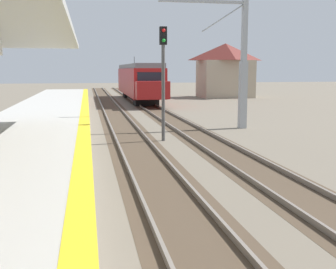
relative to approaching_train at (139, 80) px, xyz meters
name	(u,v)px	position (x,y,z in m)	size (l,w,h in m)	color
station_platform	(12,159)	(-7.80, -30.70, -1.73)	(5.00, 80.00, 0.91)	#B7B5AD
track_pair_nearest_platform	(135,145)	(-3.40, -26.70, -2.13)	(2.34, 120.00, 0.16)	#4C3D2D
track_pair_middle	(211,143)	(0.00, -26.70, -2.13)	(2.34, 120.00, 0.16)	#4C3D2D
approaching_train	(139,80)	(0.00, 0.00, 0.00)	(2.93, 19.60, 4.76)	maroon
rail_signal_post	(163,72)	(-1.95, -25.43, 1.02)	(0.32, 0.34, 5.20)	#4C4C4C
catenary_pylon_far_side	(238,64)	(2.92, -22.00, 1.43)	(5.00, 0.40, 7.50)	#9EA3A8
distant_trackside_house	(225,69)	(10.99, 4.46, 1.16)	(6.60, 5.28, 6.40)	tan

